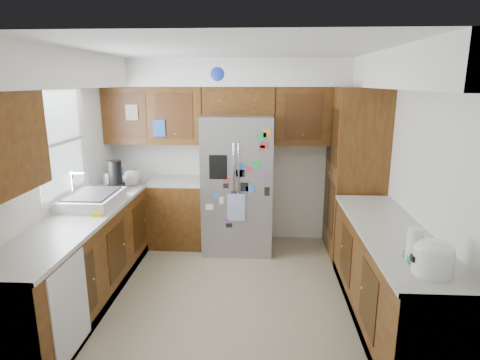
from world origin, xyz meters
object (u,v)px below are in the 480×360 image
object	(u,v)px
fridge	(238,184)
paper_towel	(415,244)
pantry	(355,173)
rice_cooker	(433,257)

from	to	relation	value
fridge	paper_towel	world-z (taller)	fridge
pantry	paper_towel	distance (m)	2.26
rice_cooker	paper_towel	xyz separation A→B (m)	(-0.05, 0.20, 0.00)
pantry	paper_towel	size ratio (longest dim) A/B	8.42
pantry	rice_cooker	world-z (taller)	pantry
rice_cooker	paper_towel	bearing A→B (deg)	105.10
paper_towel	fridge	bearing A→B (deg)	122.01
pantry	rice_cooker	distance (m)	2.46
pantry	fridge	distance (m)	1.51
pantry	fridge	size ratio (longest dim) A/B	1.19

